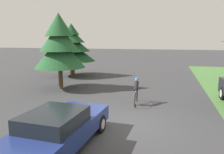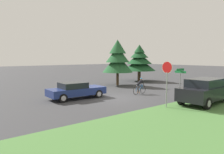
{
  "view_description": "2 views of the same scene",
  "coord_description": "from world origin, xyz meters",
  "px_view_note": "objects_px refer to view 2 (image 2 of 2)",
  "views": [
    {
      "loc": [
        1.76,
        -8.39,
        3.53
      ],
      "look_at": [
        -1.11,
        2.41,
        1.59
      ],
      "focal_mm": 35.0,
      "sensor_mm": 36.0,
      "label": 1
    },
    {
      "loc": [
        13.51,
        -11.13,
        3.32
      ],
      "look_at": [
        -1.41,
        1.15,
        1.54
      ],
      "focal_mm": 35.0,
      "sensor_mm": 36.0,
      "label": 2
    }
  ],
  "objects_px": {
    "sedan_left_lane": "(76,90)",
    "conifer_tall_far": "(139,61)",
    "parked_suv_right": "(205,91)",
    "conifer_tall_near": "(118,58)",
    "cyclist": "(139,86)",
    "street_name_sign": "(180,79)",
    "stop_sign": "(167,74)"
  },
  "relations": [
    {
      "from": "sedan_left_lane",
      "to": "conifer_tall_far",
      "type": "relative_size",
      "value": 0.92
    },
    {
      "from": "sedan_left_lane",
      "to": "street_name_sign",
      "type": "xyz_separation_m",
      "value": [
        6.38,
        4.7,
        1.08
      ]
    },
    {
      "from": "parked_suv_right",
      "to": "conifer_tall_near",
      "type": "xyz_separation_m",
      "value": [
        -11.64,
        1.83,
        2.23
      ]
    },
    {
      "from": "conifer_tall_near",
      "to": "conifer_tall_far",
      "type": "distance_m",
      "value": 5.56
    },
    {
      "from": "street_name_sign",
      "to": "conifer_tall_near",
      "type": "distance_m",
      "value": 11.14
    },
    {
      "from": "cyclist",
      "to": "sedan_left_lane",
      "type": "bearing_deg",
      "value": 159.66
    },
    {
      "from": "parked_suv_right",
      "to": "stop_sign",
      "type": "distance_m",
      "value": 3.5
    },
    {
      "from": "parked_suv_right",
      "to": "conifer_tall_far",
      "type": "height_order",
      "value": "conifer_tall_far"
    },
    {
      "from": "sedan_left_lane",
      "to": "parked_suv_right",
      "type": "xyz_separation_m",
      "value": [
        7.48,
        6.17,
        0.26
      ]
    },
    {
      "from": "cyclist",
      "to": "stop_sign",
      "type": "relative_size",
      "value": 0.56
    },
    {
      "from": "cyclist",
      "to": "street_name_sign",
      "type": "relative_size",
      "value": 0.68
    },
    {
      "from": "sedan_left_lane",
      "to": "stop_sign",
      "type": "bearing_deg",
      "value": -61.76
    },
    {
      "from": "parked_suv_right",
      "to": "stop_sign",
      "type": "xyz_separation_m",
      "value": [
        -1.02,
        -3.1,
        1.25
      ]
    },
    {
      "from": "parked_suv_right",
      "to": "conifer_tall_far",
      "type": "relative_size",
      "value": 0.98
    },
    {
      "from": "parked_suv_right",
      "to": "conifer_tall_near",
      "type": "bearing_deg",
      "value": 78.04
    },
    {
      "from": "sedan_left_lane",
      "to": "stop_sign",
      "type": "height_order",
      "value": "stop_sign"
    },
    {
      "from": "parked_suv_right",
      "to": "street_name_sign",
      "type": "xyz_separation_m",
      "value": [
        -1.09,
        -1.47,
        0.82
      ]
    },
    {
      "from": "sedan_left_lane",
      "to": "street_name_sign",
      "type": "bearing_deg",
      "value": -50.84
    },
    {
      "from": "stop_sign",
      "to": "parked_suv_right",
      "type": "bearing_deg",
      "value": -109.55
    },
    {
      "from": "street_name_sign",
      "to": "conifer_tall_far",
      "type": "relative_size",
      "value": 0.5
    },
    {
      "from": "cyclist",
      "to": "conifer_tall_near",
      "type": "distance_m",
      "value": 6.8
    },
    {
      "from": "sedan_left_lane",
      "to": "cyclist",
      "type": "bearing_deg",
      "value": -14.0
    },
    {
      "from": "cyclist",
      "to": "parked_suv_right",
      "type": "height_order",
      "value": "parked_suv_right"
    },
    {
      "from": "sedan_left_lane",
      "to": "conifer_tall_far",
      "type": "bearing_deg",
      "value": 26.08
    },
    {
      "from": "cyclist",
      "to": "parked_suv_right",
      "type": "bearing_deg",
      "value": -87.48
    },
    {
      "from": "conifer_tall_near",
      "to": "parked_suv_right",
      "type": "bearing_deg",
      "value": -8.94
    },
    {
      "from": "sedan_left_lane",
      "to": "cyclist",
      "type": "relative_size",
      "value": 2.7
    },
    {
      "from": "conifer_tall_far",
      "to": "stop_sign",
      "type": "bearing_deg",
      "value": -40.09
    },
    {
      "from": "sedan_left_lane",
      "to": "street_name_sign",
      "type": "distance_m",
      "value": 8.0
    },
    {
      "from": "sedan_left_lane",
      "to": "stop_sign",
      "type": "xyz_separation_m",
      "value": [
        6.45,
        3.07,
        1.5
      ]
    },
    {
      "from": "stop_sign",
      "to": "conifer_tall_far",
      "type": "height_order",
      "value": "conifer_tall_far"
    },
    {
      "from": "parked_suv_right",
      "to": "street_name_sign",
      "type": "distance_m",
      "value": 2.01
    }
  ]
}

